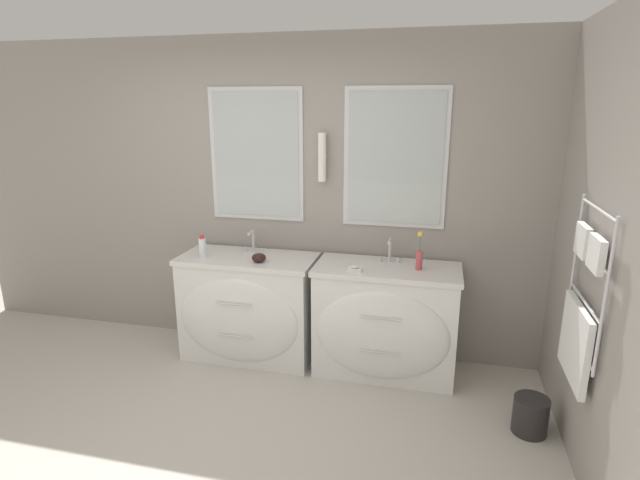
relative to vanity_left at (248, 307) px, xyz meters
name	(u,v)px	position (x,y,z in m)	size (l,w,h in m)	color
wall_back	(278,197)	(0.17, 0.35, 0.87)	(5.97, 0.15, 2.60)	gray
wall_right	(602,250)	(2.37, -0.67, 0.85)	(0.13, 3.69, 2.60)	gray
vanity_left	(248,307)	(0.00, 0.00, 0.00)	(1.11, 0.59, 0.87)	white
vanity_right	(385,321)	(1.13, 0.00, 0.00)	(1.11, 0.59, 0.87)	white
faucet_left	(253,242)	(0.00, 0.16, 0.52)	(0.17, 0.12, 0.19)	silver
faucet_right	(390,251)	(1.13, 0.16, 0.52)	(0.17, 0.12, 0.19)	silver
toiletry_bottle	(203,247)	(-0.35, -0.05, 0.51)	(0.06, 0.06, 0.18)	silver
amenity_bowl	(259,258)	(0.14, -0.07, 0.46)	(0.11, 0.11, 0.07)	black
flower_vase	(419,255)	(1.37, 0.02, 0.54)	(0.05, 0.05, 0.29)	#CC4C51
soap_dish	(355,269)	(0.91, -0.12, 0.45)	(0.10, 0.07, 0.04)	white
waste_bin	(530,415)	(2.14, -0.53, -0.32)	(0.23, 0.23, 0.24)	#282626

